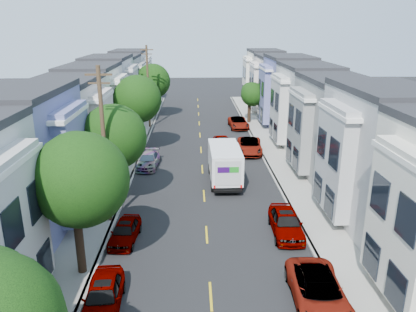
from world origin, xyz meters
TOP-DOWN VIEW (x-y plane):
  - ground at (0.00, 0.00)m, footprint 160.00×160.00m
  - road_slab at (0.00, 15.00)m, footprint 12.00×70.00m
  - curb_left at (-6.05, 15.00)m, footprint 0.30×70.00m
  - curb_right at (6.05, 15.00)m, footprint 0.30×70.00m
  - sidewalk_left at (-7.35, 15.00)m, footprint 2.60×70.00m
  - sidewalk_right at (7.35, 15.00)m, footprint 2.60×70.00m
  - centerline at (0.00, 15.00)m, footprint 0.12×70.00m
  - townhouse_row_left at (-11.15, 15.00)m, footprint 5.00×70.00m
  - townhouse_row_right at (11.15, 15.00)m, footprint 5.00×70.00m
  - tree_b at (-6.30, -3.88)m, footprint 4.70×4.70m
  - tree_c at (-6.30, 4.56)m, footprint 4.52×4.52m
  - tree_d at (-6.30, 17.18)m, footprint 4.70×4.70m
  - tree_e at (-6.30, 33.47)m, footprint 4.70×4.70m
  - tree_far_r at (6.89, 30.04)m, footprint 3.10×3.10m
  - utility_pole_near at (-6.30, 2.00)m, footprint 1.60×0.26m
  - utility_pole_far at (-6.30, 28.00)m, footprint 1.60×0.26m
  - fedex_truck at (1.77, 8.96)m, footprint 2.44×6.33m
  - lead_sedan at (2.27, 17.61)m, footprint 2.24×4.75m
  - parked_left_b at (-4.90, -6.74)m, footprint 1.88×4.43m
  - parked_left_c at (-4.90, -0.57)m, footprint 1.78×3.97m
  - parked_left_d at (-4.90, 12.80)m, footprint 2.04×4.33m
  - parked_right_a at (4.90, -6.81)m, footprint 2.60×5.23m
  - parked_right_b at (4.90, -0.05)m, footprint 1.97×4.78m
  - parked_right_c at (4.90, 16.83)m, footprint 2.88×5.42m
  - parked_right_d at (4.90, 27.30)m, footprint 2.44×4.95m

SIDE VIEW (x-z plane):
  - ground at x=0.00m, z-range 0.00..0.00m
  - centerline at x=0.00m, z-range -0.01..0.01m
  - townhouse_row_left at x=-11.15m, z-range -4.25..4.25m
  - townhouse_row_right at x=11.15m, z-range -4.25..4.25m
  - road_slab at x=0.00m, z-range 0.00..0.02m
  - curb_left at x=-6.05m, z-range 0.00..0.15m
  - curb_right at x=6.05m, z-range 0.00..0.15m
  - sidewalk_left at x=-7.35m, z-range 0.00..0.15m
  - sidewalk_right at x=7.35m, z-range 0.00..0.15m
  - parked_left_c at x=-4.90m, z-range 0.00..1.25m
  - parked_left_d at x=-4.90m, z-range 0.00..1.27m
  - parked_right_d at x=4.90m, z-range 0.00..1.35m
  - parked_left_b at x=-4.90m, z-range 0.00..1.41m
  - parked_right_a at x=4.90m, z-range 0.00..1.42m
  - parked_right_c at x=4.90m, z-range 0.00..1.45m
  - lead_sedan at x=2.27m, z-range 0.00..1.49m
  - parked_right_b at x=4.90m, z-range 0.00..1.53m
  - fedex_truck at x=1.77m, z-range 0.18..3.21m
  - tree_far_r at x=6.89m, z-range 1.10..6.48m
  - tree_c at x=-6.30m, z-range 1.40..8.76m
  - tree_e at x=-6.30m, z-range 1.38..8.90m
  - utility_pole_near at x=-6.30m, z-range 0.15..10.15m
  - utility_pole_far at x=-6.30m, z-range 0.15..10.15m
  - tree_b at x=-6.30m, z-range 1.43..9.04m
  - tree_d at x=-6.30m, z-range 1.56..9.43m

